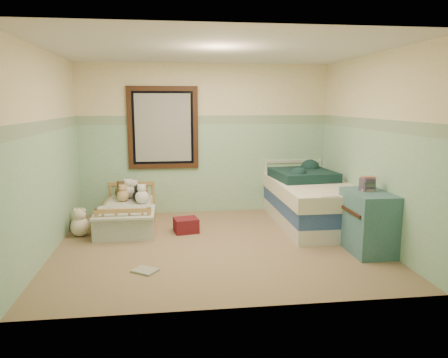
{
  "coord_description": "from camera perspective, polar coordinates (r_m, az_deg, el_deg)",
  "views": [
    {
      "loc": [
        -0.6,
        -5.39,
        1.85
      ],
      "look_at": [
        0.14,
        0.35,
        0.82
      ],
      "focal_mm": 34.14,
      "sensor_mm": 36.0,
      "label": 1
    }
  ],
  "objects": [
    {
      "name": "twin_mattress",
      "position": [
        6.66,
        11.67,
        -1.38
      ],
      "size": [
        1.08,
        2.11,
        0.22
      ],
      "primitive_type": "cube",
      "color": "beige",
      "rests_on": "twin_boxspring"
    },
    {
      "name": "plush_floor_tan",
      "position": [
        6.66,
        -18.84,
        -5.55
      ],
      "size": [
        0.23,
        0.23,
        0.23
      ],
      "primitive_type": "sphere",
      "color": "tan",
      "rests_on": "floor"
    },
    {
      "name": "extra_plush_3",
      "position": [
        6.88,
        -10.89,
        -2.14
      ],
      "size": [
        0.2,
        0.2,
        0.2
      ],
      "primitive_type": "sphere",
      "color": "brown",
      "rests_on": "toddler_mattress"
    },
    {
      "name": "wall_left",
      "position": [
        5.63,
        -22.78,
        3.19
      ],
      "size": [
        0.04,
        3.6,
        2.5
      ],
      "primitive_type": "cube",
      "color": "beige",
      "rests_on": "floor"
    },
    {
      "name": "plush_floor_cream",
      "position": [
        6.37,
        -18.68,
        -6.09
      ],
      "size": [
        0.27,
        0.27,
        0.27
      ],
      "primitive_type": "sphere",
      "color": "#F0E2C4",
      "rests_on": "floor"
    },
    {
      "name": "toddler_bed_frame",
      "position": [
        6.71,
        -12.67,
        -5.29
      ],
      "size": [
        0.76,
        1.53,
        0.2
      ],
      "primitive_type": "cube",
      "color": "#AF7C47",
      "rests_on": "floor"
    },
    {
      "name": "wall_front",
      "position": [
        3.69,
        2.11,
        0.72
      ],
      "size": [
        4.2,
        0.04,
        2.5
      ],
      "primitive_type": "cube",
      "color": "beige",
      "rests_on": "floor"
    },
    {
      "name": "dresser",
      "position": [
        5.66,
        18.71,
        -5.47
      ],
      "size": [
        0.48,
        0.77,
        0.77
      ],
      "primitive_type": "cube",
      "color": "#375F69",
      "rests_on": "floor"
    },
    {
      "name": "extra_plush_2",
      "position": [
        6.71,
        -10.92,
        -2.38
      ],
      "size": [
        0.21,
        0.21,
        0.21
      ],
      "primitive_type": "sphere",
      "color": "white",
      "rests_on": "toddler_mattress"
    },
    {
      "name": "wainscot_mint",
      "position": [
        7.28,
        -2.52,
        1.41
      ],
      "size": [
        4.2,
        0.01,
        1.5
      ],
      "primitive_type": "cube",
      "color": "#8FB192",
      "rests_on": "floor"
    },
    {
      "name": "extra_plush_4",
      "position": [
        6.96,
        -11.21,
        -2.08
      ],
      "size": [
        0.17,
        0.17,
        0.17
      ],
      "primitive_type": "sphere",
      "color": "black",
      "rests_on": "toddler_mattress"
    },
    {
      "name": "toddler_mattress",
      "position": [
        6.67,
        -12.72,
        -3.98
      ],
      "size": [
        0.7,
        1.46,
        0.12
      ],
      "primitive_type": "cube",
      "color": "silver",
      "rests_on": "toddler_bed_frame"
    },
    {
      "name": "wall_right",
      "position": [
        6.06,
        19.22,
        3.85
      ],
      "size": [
        0.04,
        3.6,
        2.5
      ],
      "primitive_type": "cube",
      "color": "beige",
      "rests_on": "floor"
    },
    {
      "name": "plush_bed_dark",
      "position": [
        6.89,
        -11.48,
        -2.24
      ],
      "size": [
        0.17,
        0.17,
        0.17
      ],
      "primitive_type": "sphere",
      "color": "black",
      "rests_on": "toddler_mattress"
    },
    {
      "name": "ceiling",
      "position": [
        5.46,
        -1.02,
        17.04
      ],
      "size": [
        4.2,
        3.6,
        0.02
      ],
      "primitive_type": "cube",
      "color": "silver",
      "rests_on": "wall_back"
    },
    {
      "name": "patchwork_quilt",
      "position": [
        6.19,
        -13.15,
        -4.37
      ],
      "size": [
        0.83,
        0.76,
        0.03
      ],
      "primitive_type": "cube",
      "color": "#84A7CD",
      "rests_on": "toddler_mattress"
    },
    {
      "name": "floor_book",
      "position": [
        4.93,
        -10.52,
        -11.97
      ],
      "size": [
        0.33,
        0.31,
        0.02
      ],
      "primitive_type": "cube",
      "rotation": [
        0.0,
        0.0,
        -0.61
      ],
      "color": "gold",
      "rests_on": "floor"
    },
    {
      "name": "border_strip",
      "position": [
        7.21,
        -2.57,
        7.9
      ],
      "size": [
        4.2,
        0.01,
        0.15
      ],
      "primitive_type": "cube",
      "color": "#366543",
      "rests_on": "wall_back"
    },
    {
      "name": "twin_boxspring",
      "position": [
        6.7,
        11.61,
        -3.22
      ],
      "size": [
        1.04,
        2.07,
        0.22
      ],
      "primitive_type": "cube",
      "color": "navy",
      "rests_on": "twin_bed_frame"
    },
    {
      "name": "extra_plush_0",
      "position": [
        7.14,
        -12.7,
        -1.65
      ],
      "size": [
        0.22,
        0.22,
        0.22
      ],
      "primitive_type": "sphere",
      "color": "white",
      "rests_on": "toddler_mattress"
    },
    {
      "name": "window_frame",
      "position": [
        7.16,
        -8.17,
        6.8
      ],
      "size": [
        1.16,
        0.06,
        1.36
      ],
      "primitive_type": "cube",
      "color": "black",
      "rests_on": "wall_back"
    },
    {
      "name": "plush_bed_brown",
      "position": [
        7.13,
        -13.6,
        -1.79
      ],
      "size": [
        0.2,
        0.2,
        0.2
      ],
      "primitive_type": "sphere",
      "color": "brown",
      "rests_on": "toddler_mattress"
    },
    {
      "name": "red_pillow",
      "position": [
        6.24,
        -5.1,
        -6.18
      ],
      "size": [
        0.38,
        0.35,
        0.21
      ],
      "primitive_type": "cube",
      "rotation": [
        0.0,
        0.0,
        0.19
      ],
      "color": "maroon",
      "rests_on": "floor"
    },
    {
      "name": "plush_bed_white",
      "position": [
        7.11,
        -12.0,
        -1.71
      ],
      "size": [
        0.21,
        0.21,
        0.21
      ],
      "primitive_type": "sphere",
      "color": "white",
      "rests_on": "toddler_mattress"
    },
    {
      "name": "book_stack",
      "position": [
        5.62,
        18.63,
        -0.69
      ],
      "size": [
        0.19,
        0.16,
        0.16
      ],
      "primitive_type": "cube",
      "rotation": [
        0.0,
        0.0,
        0.25
      ],
      "color": "brown",
      "rests_on": "dresser"
    },
    {
      "name": "floor",
      "position": [
        5.73,
        -0.94,
        -8.83
      ],
      "size": [
        4.2,
        3.6,
        0.02
      ],
      "primitive_type": "cube",
      "color": "#7C664A",
      "rests_on": "ground"
    },
    {
      "name": "twin_bed_frame",
      "position": [
        6.76,
        11.54,
        -5.04
      ],
      "size": [
        1.04,
        2.07,
        0.22
      ],
      "primitive_type": "cube",
      "color": "silver",
      "rests_on": "floor"
    },
    {
      "name": "plush_bed_tan",
      "position": [
        6.91,
        -13.38,
        -2.2
      ],
      "size": [
        0.19,
        0.19,
        0.19
      ],
      "primitive_type": "sphere",
      "color": "tan",
      "rests_on": "toddler_mattress"
    },
    {
      "name": "teal_blanket",
      "position": [
        6.89,
        10.53,
        0.57
      ],
      "size": [
        0.96,
        1.01,
        0.14
      ],
      "primitive_type": "cube",
      "rotation": [
        0.0,
        0.0,
        0.09
      ],
      "color": "black",
      "rests_on": "twin_mattress"
    },
    {
      "name": "extra_plush_1",
      "position": [
        7.13,
        -11.94,
        -1.68
      ],
      "size": [
        0.21,
        0.21,
        0.21
      ],
      "primitive_type": "sphere",
      "color": "tan",
      "rests_on": "toddler_mattress"
    },
    {
      "name": "window_blinds",
      "position": [
        7.17,
        -8.17,
        6.8
      ],
      "size": [
        0.92,
        0.01,
        1.12
      ],
      "primitive_type": "cube",
      "color": "#B4B4AF",
      "rests_on": "window_frame"
    },
    {
      "name": "wall_back",
      "position": [
        7.24,
        -2.56,
        5.34
      ],
      "size": [
        4.2,
        0.04,
        2.5
      ],
      "primitive_type": "cube",
      "color": "beige",
      "rests_on": "floor"
    }
  ]
}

